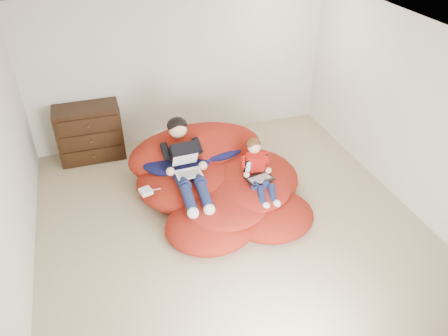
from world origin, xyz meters
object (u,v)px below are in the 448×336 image
at_px(dresser, 90,133).
at_px(younger_boy, 258,168).
at_px(laptop_black, 258,172).
at_px(laptop_white, 187,167).
at_px(beanbag_pile, 216,179).
at_px(older_boy, 185,159).

height_order(dresser, younger_boy, younger_boy).
height_order(dresser, laptop_black, dresser).
height_order(younger_boy, laptop_white, younger_boy).
height_order(laptop_white, laptop_black, laptop_white).
bearing_deg(younger_boy, dresser, 136.09).
relative_size(younger_boy, laptop_black, 2.08).
relative_size(beanbag_pile, laptop_black, 6.00).
distance_m(dresser, laptop_white, 2.10).
xyz_separation_m(beanbag_pile, younger_boy, (0.47, -0.40, 0.35)).
distance_m(laptop_white, laptop_black, 0.96).
bearing_deg(older_boy, laptop_white, -90.00).
distance_m(younger_boy, laptop_white, 0.95).
relative_size(dresser, younger_boy, 1.22).
xyz_separation_m(dresser, younger_boy, (2.09, -2.02, 0.16)).
bearing_deg(beanbag_pile, laptop_black, -40.13).
height_order(dresser, laptop_white, dresser).
bearing_deg(beanbag_pile, older_boy, 178.85).
relative_size(older_boy, laptop_white, 3.76).
height_order(older_boy, laptop_white, older_boy).
xyz_separation_m(younger_boy, laptop_black, (0.00, 0.00, -0.06)).
xyz_separation_m(beanbag_pile, laptop_black, (0.47, -0.40, 0.29)).
relative_size(dresser, laptop_black, 2.55).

